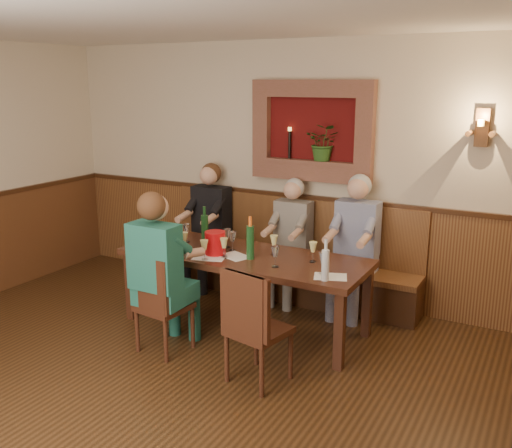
# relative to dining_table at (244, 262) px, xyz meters

# --- Properties ---
(ground_plane) EXTENTS (6.00, 6.00, 0.00)m
(ground_plane) POSITION_rel_dining_table_xyz_m (0.00, -1.85, -0.68)
(ground_plane) COLOR black
(ground_plane) RESTS_ON ground
(room_shell) EXTENTS (6.04, 6.04, 2.82)m
(room_shell) POSITION_rel_dining_table_xyz_m (0.00, -1.85, 1.21)
(room_shell) COLOR beige
(room_shell) RESTS_ON ground
(wainscoting) EXTENTS (6.02, 6.02, 1.15)m
(wainscoting) POSITION_rel_dining_table_xyz_m (0.00, -1.85, -0.09)
(wainscoting) COLOR #4F2A16
(wainscoting) RESTS_ON ground
(wall_niche) EXTENTS (1.36, 0.30, 1.06)m
(wall_niche) POSITION_rel_dining_table_xyz_m (0.24, 1.09, 1.13)
(wall_niche) COLOR #4E0B0B
(wall_niche) RESTS_ON ground
(wall_sconce) EXTENTS (0.25, 0.20, 0.35)m
(wall_sconce) POSITION_rel_dining_table_xyz_m (1.90, 1.08, 1.27)
(wall_sconce) COLOR #4F2A16
(wall_sconce) RESTS_ON ground
(dining_table) EXTENTS (2.40, 0.90, 0.75)m
(dining_table) POSITION_rel_dining_table_xyz_m (0.00, 0.00, 0.00)
(dining_table) COLOR #381B10
(dining_table) RESTS_ON ground
(bench) EXTENTS (3.00, 0.45, 1.11)m
(bench) POSITION_rel_dining_table_xyz_m (0.00, 0.94, -0.35)
(bench) COLOR #381E0F
(bench) RESTS_ON ground
(chair_near_left) EXTENTS (0.45, 0.45, 0.92)m
(chair_near_left) POSITION_rel_dining_table_xyz_m (-0.39, -0.79, -0.41)
(chair_near_left) COLOR #381B10
(chair_near_left) RESTS_ON ground
(chair_near_right) EXTENTS (0.51, 0.51, 0.97)m
(chair_near_right) POSITION_rel_dining_table_xyz_m (0.61, -0.87, -0.39)
(chair_near_right) COLOR #381B10
(chair_near_right) RESTS_ON ground
(person_bench_left) EXTENTS (0.43, 0.53, 1.45)m
(person_bench_left) POSITION_rel_dining_table_xyz_m (-0.97, 0.84, -0.07)
(person_bench_left) COLOR black
(person_bench_left) RESTS_ON ground
(person_bench_mid) EXTENTS (0.39, 0.48, 1.36)m
(person_bench_mid) POSITION_rel_dining_table_xyz_m (0.09, 0.84, -0.12)
(person_bench_mid) COLOR #615B58
(person_bench_mid) RESTS_ON ground
(person_bench_right) EXTENTS (0.43, 0.53, 1.46)m
(person_bench_right) POSITION_rel_dining_table_xyz_m (0.81, 0.84, -0.07)
(person_bench_right) COLOR navy
(person_bench_right) RESTS_ON ground
(person_chair_front) EXTENTS (0.44, 0.54, 1.47)m
(person_chair_front) POSITION_rel_dining_table_xyz_m (-0.39, -0.78, -0.06)
(person_chair_front) COLOR #19555A
(person_chair_front) RESTS_ON ground
(spittoon_bucket) EXTENTS (0.25, 0.25, 0.22)m
(spittoon_bucket) POSITION_rel_dining_table_xyz_m (-0.24, -0.13, 0.19)
(spittoon_bucket) COLOR red
(spittoon_bucket) RESTS_ON dining_table
(wine_bottle_green_a) EXTENTS (0.10, 0.10, 0.41)m
(wine_bottle_green_a) POSITION_rel_dining_table_xyz_m (0.12, -0.10, 0.24)
(wine_bottle_green_a) COLOR #19471E
(wine_bottle_green_a) RESTS_ON dining_table
(wine_bottle_green_b) EXTENTS (0.09, 0.09, 0.39)m
(wine_bottle_green_b) POSITION_rel_dining_table_xyz_m (-0.52, 0.11, 0.24)
(wine_bottle_green_b) COLOR #19471E
(wine_bottle_green_b) RESTS_ON dining_table
(water_bottle) EXTENTS (0.08, 0.08, 0.35)m
(water_bottle) POSITION_rel_dining_table_xyz_m (0.96, -0.32, 0.22)
(water_bottle) COLOR silver
(water_bottle) RESTS_ON dining_table
(tasting_sheet_a) EXTENTS (0.30, 0.25, 0.00)m
(tasting_sheet_a) POSITION_rel_dining_table_xyz_m (-0.72, -0.19, 0.08)
(tasting_sheet_a) COLOR white
(tasting_sheet_a) RESTS_ON dining_table
(tasting_sheet_b) EXTENTS (0.34, 0.30, 0.00)m
(tasting_sheet_b) POSITION_rel_dining_table_xyz_m (-0.04, -0.10, 0.08)
(tasting_sheet_b) COLOR white
(tasting_sheet_b) RESTS_ON dining_table
(tasting_sheet_c) EXTENTS (0.33, 0.28, 0.00)m
(tasting_sheet_c) POSITION_rel_dining_table_xyz_m (0.97, -0.22, 0.08)
(tasting_sheet_c) COLOR white
(tasting_sheet_c) RESTS_ON dining_table
(tasting_sheet_d) EXTENTS (0.35, 0.29, 0.00)m
(tasting_sheet_d) POSITION_rel_dining_table_xyz_m (-0.24, -0.25, 0.08)
(tasting_sheet_d) COLOR white
(tasting_sheet_d) RESTS_ON dining_table
(wine_glass_0) EXTENTS (0.08, 0.08, 0.19)m
(wine_glass_0) POSITION_rel_dining_table_xyz_m (-1.02, -0.20, 0.17)
(wine_glass_0) COLOR #E5E389
(wine_glass_0) RESTS_ON dining_table
(wine_glass_1) EXTENTS (0.08, 0.08, 0.19)m
(wine_glass_1) POSITION_rel_dining_table_xyz_m (-0.73, 0.08, 0.17)
(wine_glass_1) COLOR white
(wine_glass_1) RESTS_ON dining_table
(wine_glass_2) EXTENTS (0.08, 0.08, 0.19)m
(wine_glass_2) POSITION_rel_dining_table_xyz_m (-0.56, -0.20, 0.17)
(wine_glass_2) COLOR #E5E389
(wine_glass_2) RESTS_ON dining_table
(wine_glass_3) EXTENTS (0.08, 0.08, 0.19)m
(wine_glass_3) POSITION_rel_dining_table_xyz_m (-0.26, 0.12, 0.17)
(wine_glass_3) COLOR white
(wine_glass_3) RESTS_ON dining_table
(wine_glass_4) EXTENTS (0.08, 0.08, 0.19)m
(wine_glass_4) POSITION_rel_dining_table_xyz_m (-0.11, -0.19, 0.17)
(wine_glass_4) COLOR #E5E389
(wine_glass_4) RESTS_ON dining_table
(wine_glass_5) EXTENTS (0.08, 0.08, 0.19)m
(wine_glass_5) POSITION_rel_dining_table_xyz_m (0.25, 0.12, 0.17)
(wine_glass_5) COLOR #E5E389
(wine_glass_5) RESTS_ON dining_table
(wine_glass_6) EXTENTS (0.08, 0.08, 0.19)m
(wine_glass_6) POSITION_rel_dining_table_xyz_m (0.43, -0.20, 0.17)
(wine_glass_6) COLOR white
(wine_glass_6) RESTS_ON dining_table
(wine_glass_7) EXTENTS (0.08, 0.08, 0.19)m
(wine_glass_7) POSITION_rel_dining_table_xyz_m (0.67, 0.09, 0.17)
(wine_glass_7) COLOR #E5E389
(wine_glass_7) RESTS_ON dining_table
(wine_glass_8) EXTENTS (0.08, 0.08, 0.19)m
(wine_glass_8) POSITION_rel_dining_table_xyz_m (0.88, -0.18, 0.17)
(wine_glass_8) COLOR white
(wine_glass_8) RESTS_ON dining_table
(wine_glass_9) EXTENTS (0.08, 0.08, 0.19)m
(wine_glass_9) POSITION_rel_dining_table_xyz_m (-0.24, -0.33, 0.17)
(wine_glass_9) COLOR #E5E389
(wine_glass_9) RESTS_ON dining_table
(wine_glass_10) EXTENTS (0.08, 0.08, 0.19)m
(wine_glass_10) POSITION_rel_dining_table_xyz_m (-0.16, 0.05, 0.17)
(wine_glass_10) COLOR white
(wine_glass_10) RESTS_ON dining_table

